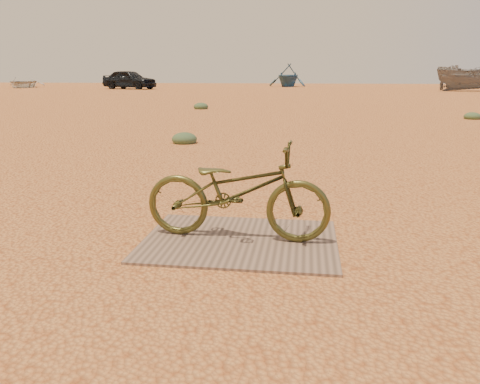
# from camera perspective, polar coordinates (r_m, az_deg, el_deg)

# --- Properties ---
(ground) EXTENTS (120.00, 120.00, 0.00)m
(ground) POSITION_cam_1_polar(r_m,az_deg,el_deg) (3.97, -0.27, -6.60)
(ground) COLOR #D38A4B
(ground) RESTS_ON ground
(plywood_board) EXTENTS (1.66, 1.25, 0.02)m
(plywood_board) POSITION_cam_1_polar(r_m,az_deg,el_deg) (4.06, 0.00, -5.94)
(plywood_board) COLOR #7F6353
(plywood_board) RESTS_ON ground
(bicycle) EXTENTS (1.62, 0.63, 0.84)m
(bicycle) POSITION_cam_1_polar(r_m,az_deg,el_deg) (3.98, -0.38, 0.12)
(bicycle) COLOR #44431D
(bicycle) RESTS_ON plywood_board
(car) EXTENTS (5.18, 3.23, 1.64)m
(car) POSITION_cam_1_polar(r_m,az_deg,el_deg) (43.11, -13.34, 13.21)
(car) COLOR black
(car) RESTS_ON ground
(boat_near_left) EXTENTS (4.49, 5.41, 0.97)m
(boat_near_left) POSITION_cam_1_polar(r_m,az_deg,el_deg) (50.51, -24.98, 12.02)
(boat_near_left) COLOR beige
(boat_near_left) RESTS_ON ground
(boat_far_left) EXTENTS (4.73, 5.17, 2.31)m
(boat_far_left) POSITION_cam_1_polar(r_m,az_deg,el_deg) (49.14, 5.89, 14.00)
(boat_far_left) COLOR #345C7F
(boat_far_left) RESTS_ON ground
(boat_mid_right) EXTENTS (5.49, 2.38, 2.08)m
(boat_mid_right) POSITION_cam_1_polar(r_m,az_deg,el_deg) (41.33, 26.38, 12.41)
(boat_mid_right) COLOR slate
(boat_mid_right) RESTS_ON ground
(kale_a) EXTENTS (0.52, 0.52, 0.29)m
(kale_a) POSITION_cam_1_polar(r_m,az_deg,el_deg) (9.81, -6.78, 5.95)
(kale_a) COLOR #486140
(kale_a) RESTS_ON ground
(kale_b) EXTENTS (0.50, 0.50, 0.28)m
(kale_b) POSITION_cam_1_polar(r_m,az_deg,el_deg) (16.52, 26.43, 7.97)
(kale_b) COLOR #486140
(kale_b) RESTS_ON ground
(kale_c) EXTENTS (0.58, 0.58, 0.32)m
(kale_c) POSITION_cam_1_polar(r_m,az_deg,el_deg) (19.05, -4.78, 10.06)
(kale_c) COLOR #486140
(kale_c) RESTS_ON ground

